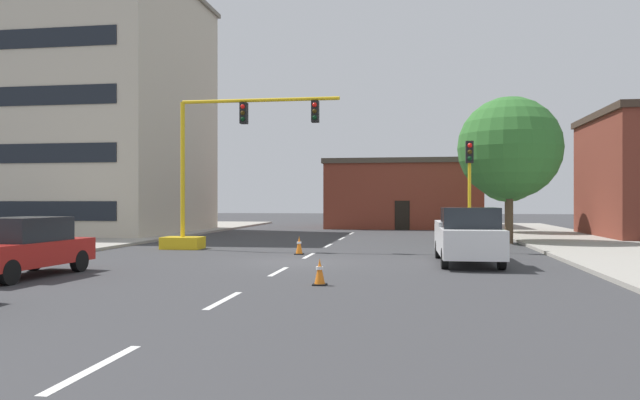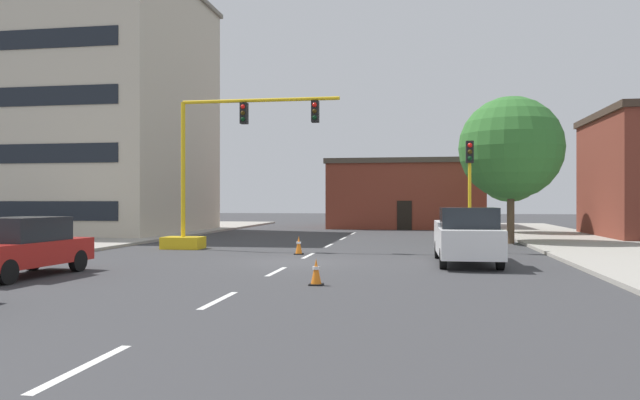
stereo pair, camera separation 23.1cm
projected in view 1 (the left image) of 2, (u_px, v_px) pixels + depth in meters
name	position (u px, v px, depth m)	size (l,w,h in m)	color
ground_plane	(297.00, 262.00, 21.92)	(160.00, 160.00, 0.00)	#38383A
sidewalk_left	(92.00, 241.00, 31.76)	(6.00, 56.00, 0.14)	#9E998E
sidewalk_right	(597.00, 247.00, 27.88)	(6.00, 56.00, 0.14)	#9E998E
lane_stripe_seg_0	(95.00, 368.00, 8.08)	(0.16, 2.40, 0.01)	silver
lane_stripe_seg_1	(224.00, 300.00, 13.52)	(0.16, 2.40, 0.01)	silver
lane_stripe_seg_2	(279.00, 272.00, 18.95)	(0.16, 2.40, 0.01)	silver
lane_stripe_seg_3	(309.00, 256.00, 24.39)	(0.16, 2.40, 0.01)	silver
lane_stripe_seg_4	(328.00, 246.00, 29.82)	(0.16, 2.40, 0.01)	silver
lane_stripe_seg_5	(342.00, 239.00, 35.25)	(0.16, 2.40, 0.01)	silver
lane_stripe_seg_6	(351.00, 233.00, 40.69)	(0.16, 2.40, 0.01)	silver
building_tall_left	(85.00, 111.00, 41.13)	(14.60, 13.94, 16.62)	beige
building_brick_center	(403.00, 194.00, 50.33)	(12.32, 10.01, 5.47)	brown
traffic_signal_gantry	(203.00, 201.00, 27.67)	(8.18, 1.20, 6.83)	yellow
traffic_light_pole_right	(469.00, 170.00, 26.19)	(0.32, 0.47, 4.80)	yellow
tree_right_mid	(510.00, 148.00, 31.33)	(5.32, 5.32, 7.60)	brown
tree_right_far	(508.00, 168.00, 39.84)	(4.50, 4.50, 6.62)	brown
pickup_truck_white	(467.00, 236.00, 21.33)	(2.10, 5.44, 1.99)	white
sedan_red_near_left	(23.00, 247.00, 17.63)	(2.14, 4.61, 1.74)	#B21E19
traffic_cone_roadside_a	(299.00, 245.00, 24.97)	(0.36, 0.36, 0.76)	black
traffic_cone_roadside_b	(320.00, 272.00, 15.94)	(0.36, 0.36, 0.71)	black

